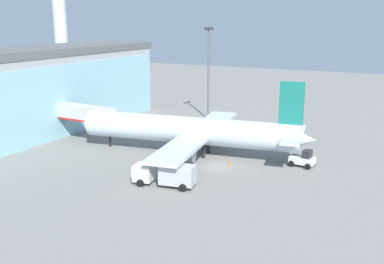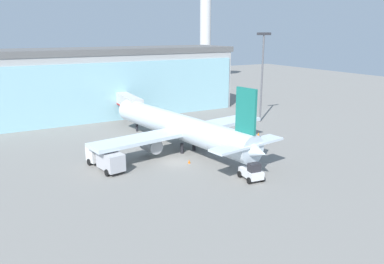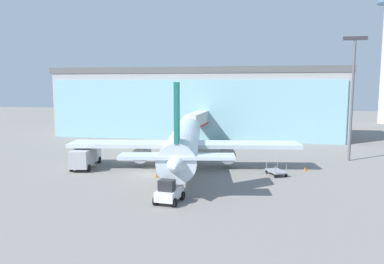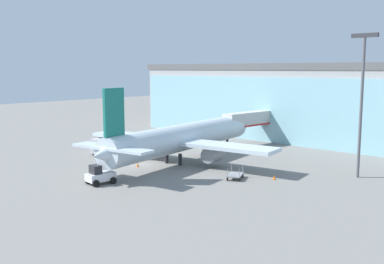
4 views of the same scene
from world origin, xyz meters
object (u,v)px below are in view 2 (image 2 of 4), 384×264
Objects in this scene: control_tower at (206,15)px; safety_cone_nose at (189,161)px; apron_light_mast at (262,70)px; jet_bridge at (126,101)px; baggage_cart at (252,140)px; airplane at (180,127)px; safety_cone_wingtip at (258,134)px; pushback_tug at (252,172)px; catering_truck at (106,159)px.

safety_cone_nose is (-46.27, -71.00, -22.94)m from control_tower.
jet_bridge is at bearing 153.32° from apron_light_mast.
jet_bridge is 4.49× the size of baggage_cart.
apron_light_mast is 0.50× the size of airplane.
control_tower is 74.16m from safety_cone_wingtip.
airplane is 12.58m from baggage_cart.
pushback_tug is at bearing -131.51° from apron_light_mast.
pushback_tug is (1.69, -15.52, -2.50)m from airplane.
catering_truck is at bearing 94.84° from airplane.
catering_truck is (-56.94, -67.51, -21.75)m from control_tower.
safety_cone_wingtip is (15.56, 0.02, -3.20)m from airplane.
safety_cone_wingtip is at bearing -113.95° from control_tower.
jet_bridge is 25.88m from catering_truck.
control_tower is (45.55, 44.46, 18.78)m from jet_bridge.
jet_bridge is 26.25× the size of safety_cone_wingtip.
catering_truck reaches higher than baggage_cart.
catering_truck is at bearing -173.83° from safety_cone_wingtip.
pushback_tug is at bearing 177.64° from airplane.
pushback_tug is at bearing -172.09° from jet_bridge.
baggage_cart is at bearing -134.29° from apron_light_mast.
airplane is 15.81m from pushback_tug.
baggage_cart is at bearing -147.00° from jet_bridge.
control_tower reaches higher than pushback_tug.
catering_truck is (-11.39, -23.05, -2.97)m from jet_bridge.
safety_cone_wingtip is (28.31, 3.06, -1.19)m from catering_truck.
apron_light_mast is at bearing 30.60° from safety_cone_nose.
jet_bridge is at bearing -4.72° from airplane.
catering_truck is at bearing -162.59° from apron_light_mast.
control_tower reaches higher than airplane.
baggage_cart is (13.22, -22.91, -3.94)m from jet_bridge.
airplane is at bearing -86.37° from catering_truck.
jet_bridge is 0.39× the size of control_tower.
apron_light_mast is 2.31× the size of catering_truck.
catering_truck is 13.76× the size of safety_cone_wingtip.
baggage_cart is (-10.65, -10.92, -9.96)m from apron_light_mast.
safety_cone_wingtip is at bearing -131.04° from apron_light_mast.
airplane is 13.25m from catering_truck.
catering_truck is at bearing -130.14° from control_tower.
safety_cone_wingtip is at bearing -35.02° from pushback_tug.
control_tower is 87.80m from safety_cone_nose.
catering_truck is 2.23× the size of pushback_tug.
airplane is at bearing -179.93° from safety_cone_wingtip.
safety_cone_nose is at bearing 29.43° from pushback_tug.
control_tower is 2.13× the size of apron_light_mast.
pushback_tug is at bearing -64.27° from baggage_cart.
apron_light_mast reaches higher than safety_cone_wingtip.
baggage_cart is (11.87, -2.91, -2.97)m from airplane.
pushback_tug is (-20.83, -23.54, -9.49)m from apron_light_mast.
jet_bridge is at bearing -36.10° from catering_truck.
catering_truck is at bearing 55.89° from pushback_tug.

